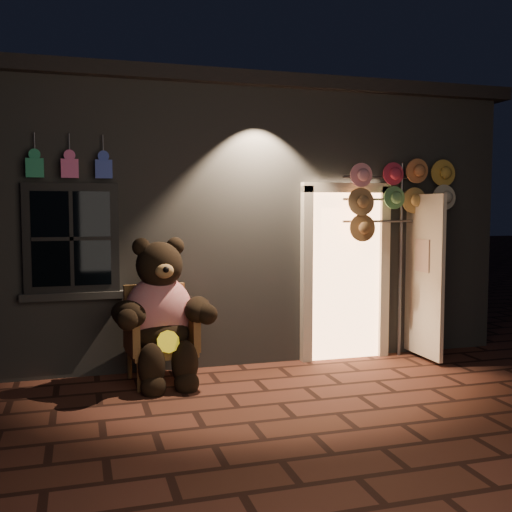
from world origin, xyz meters
name	(u,v)px	position (x,y,z in m)	size (l,w,h in m)	color
ground	(280,403)	(0.00, 0.00, 0.00)	(60.00, 60.00, 0.00)	#572C21
shop_building	(199,218)	(0.00, 3.99, 1.74)	(7.30, 5.95, 3.51)	slate
wicker_armchair	(159,333)	(-1.01, 1.14, 0.52)	(0.77, 0.71, 1.03)	olive
teddy_bear	(161,314)	(-1.00, 1.00, 0.75)	(1.17, 0.95, 1.62)	red
hat_rack	(399,194)	(1.98, 1.28, 2.05)	(1.47, 0.22, 2.46)	#59595E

